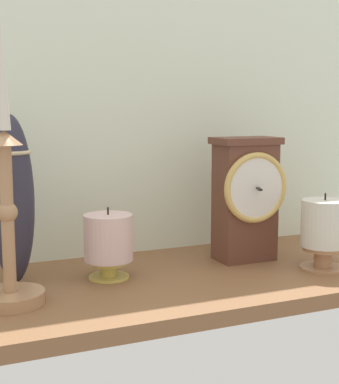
{
  "coord_description": "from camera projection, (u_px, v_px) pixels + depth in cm",
  "views": [
    {
      "loc": [
        -31.57,
        -85.21,
        27.77
      ],
      "look_at": [
        5.77,
        0.0,
        14.0
      ],
      "focal_mm": 54.8,
      "sensor_mm": 36.0,
      "label": 1
    }
  ],
  "objects": [
    {
      "name": "mantel_clock",
      "position": [
        246.0,
        197.0,
        1.05
      ],
      "size": [
        12.46,
        9.55,
        22.19
      ],
      "color": "brown",
      "rests_on": "ground_plane"
    },
    {
      "name": "back_wall",
      "position": [
        99.0,
        79.0,
        1.06
      ],
      "size": [
        120.0,
        2.0,
        65.0
      ],
      "primitive_type": "cube",
      "color": "white",
      "rests_on": "ground_plane"
    },
    {
      "name": "candlestick_tall_left",
      "position": [
        8.0,
        222.0,
        0.81
      ],
      "size": [
        9.58,
        9.58,
        40.12
      ],
      "color": "#AC7D55",
      "rests_on": "ground_plane"
    },
    {
      "name": "pillar_candle_front",
      "position": [
        108.0,
        242.0,
        0.94
      ],
      "size": [
        7.9,
        7.9,
        11.68
      ],
      "color": "#CEB651",
      "rests_on": "ground_plane"
    },
    {
      "name": "ground_plane",
      "position": [
        137.0,
        288.0,
        0.94
      ],
      "size": [
        100.0,
        36.0,
        2.4
      ],
      "primitive_type": "cube",
      "color": "brown"
    },
    {
      "name": "tall_ceramic_vase",
      "position": [
        12.0,
        199.0,
        0.91
      ],
      "size": [
        6.83,
        6.83,
        26.53
      ],
      "color": "#2B2939",
      "rests_on": "ground_plane"
    },
    {
      "name": "pillar_candle_near_clock",
      "position": [
        324.0,
        230.0,
        1.0
      ],
      "size": [
        7.88,
        7.88,
        13.13
      ],
      "color": "#B07D56",
      "rests_on": "ground_plane"
    }
  ]
}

